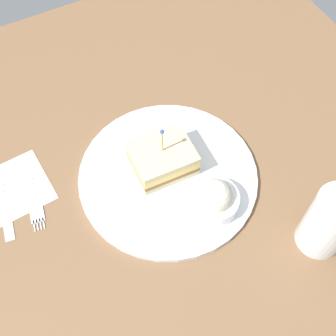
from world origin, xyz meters
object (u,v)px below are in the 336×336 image
Objects in this scene: coleslaw_bowl at (214,199)px; fork at (35,203)px; napkin at (17,187)px; knife at (5,209)px; sandwich_half_center at (164,158)px; drink_glass at (328,224)px; plate at (168,176)px.

fork is at bearing -119.67° from coleslaw_bowl.
knife is at bearing -42.90° from napkin.
coleslaw_bowl is at bearing 18.25° from sandwich_half_center.
sandwich_half_center is 22.08cm from fork.
napkin is 4.28cm from knife.
fork is 1.00× the size of knife.
drink_glass is 1.07× the size of napkin.
fork is at bearing 20.90° from napkin.
sandwich_half_center is 0.77× the size of fork.
plate is 3.46cm from sandwich_half_center.
fork is (4.34, 1.66, 0.10)cm from napkin.
plate is 2.25× the size of fork.
knife is at bearing -105.23° from plate.
drink_glass reaches higher than plate.
drink_glass reaches higher than napkin.
sandwich_half_center is 1.27× the size of coleslaw_bowl.
knife is (3.13, -2.91, 0.10)cm from napkin.
coleslaw_bowl is 16.95cm from drink_glass.
napkin is at bearing -124.90° from coleslaw_bowl.
drink_glass is (20.49, 15.21, 4.81)cm from plate.
plate is 2.26× the size of knife.
sandwich_half_center reaches higher than coleslaw_bowl.
drink_glass is 49.70cm from knife.
plate is 25.97cm from drink_glass.
coleslaw_bowl is 0.61× the size of knife.
coleslaw_bowl reaches higher than plate.
sandwich_half_center reaches higher than fork.
drink_glass reaches higher than knife.
sandwich_half_center reaches higher than knife.
fork is (-14.17, -24.88, -3.00)cm from coleslaw_bowl.
fork and knife have the same top height.
napkin is 0.84× the size of fork.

